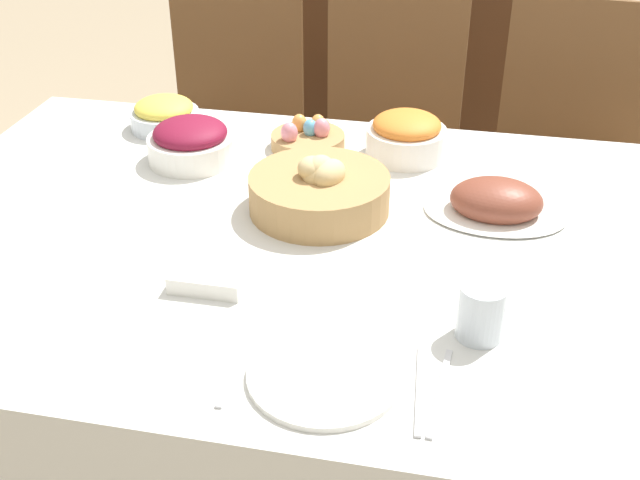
# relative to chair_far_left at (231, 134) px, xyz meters

# --- Properties ---
(dining_table) EXTENTS (1.83, 1.15, 0.73)m
(dining_table) POSITION_rel_chair_far_left_xyz_m (0.52, -0.92, -0.14)
(dining_table) COLOR silver
(dining_table) RESTS_ON ground
(chair_far_left) EXTENTS (0.42, 0.42, 0.96)m
(chair_far_left) POSITION_rel_chair_far_left_xyz_m (0.00, 0.00, 0.00)
(chair_far_left) COLOR brown
(chair_far_left) RESTS_ON ground
(chair_far_right) EXTENTS (0.46, 0.46, 0.96)m
(chair_far_right) POSITION_rel_chair_far_left_xyz_m (1.02, -0.00, 0.00)
(chair_far_right) COLOR brown
(chair_far_right) RESTS_ON ground
(chair_far_center) EXTENTS (0.44, 0.44, 0.96)m
(chair_far_center) POSITION_rel_chair_far_left_xyz_m (0.49, -0.00, 0.00)
(chair_far_center) COLOR brown
(chair_far_center) RESTS_ON ground
(sideboard) EXTENTS (1.15, 0.44, 1.00)m
(sideboard) POSITION_rel_chair_far_left_xyz_m (0.36, 0.73, -0.01)
(sideboard) COLOR #4C2D19
(sideboard) RESTS_ON ground
(bread_basket) EXTENTS (0.29, 0.29, 0.12)m
(bread_basket) POSITION_rel_chair_far_left_xyz_m (0.46, -0.82, 0.27)
(bread_basket) COLOR #AD8451
(bread_basket) RESTS_ON dining_table
(egg_basket) EXTENTS (0.17, 0.17, 0.08)m
(egg_basket) POSITION_rel_chair_far_left_xyz_m (0.37, -0.53, 0.25)
(egg_basket) COLOR #AD8451
(egg_basket) RESTS_ON dining_table
(ham_platter) EXTENTS (0.29, 0.20, 0.08)m
(ham_platter) POSITION_rel_chair_far_left_xyz_m (0.81, -0.77, 0.25)
(ham_platter) COLOR white
(ham_platter) RESTS_ON dining_table
(carrot_bowl) EXTENTS (0.19, 0.19, 0.11)m
(carrot_bowl) POSITION_rel_chair_far_left_xyz_m (0.60, -0.53, 0.28)
(carrot_bowl) COLOR white
(carrot_bowl) RESTS_ON dining_table
(pineapple_bowl) EXTENTS (0.17, 0.17, 0.08)m
(pineapple_bowl) POSITION_rel_chair_far_left_xyz_m (-0.01, -0.49, 0.26)
(pineapple_bowl) COLOR silver
(pineapple_bowl) RESTS_ON dining_table
(beet_salad_bowl) EXTENTS (0.20, 0.20, 0.10)m
(beet_salad_bowl) POSITION_rel_chair_far_left_xyz_m (0.12, -0.65, 0.27)
(beet_salad_bowl) COLOR white
(beet_salad_bowl) RESTS_ON dining_table
(dinner_plate) EXTENTS (0.24, 0.24, 0.01)m
(dinner_plate) POSITION_rel_chair_far_left_xyz_m (0.57, -1.33, 0.23)
(dinner_plate) COLOR white
(dinner_plate) RESTS_ON dining_table
(fork) EXTENTS (0.02, 0.20, 0.00)m
(fork) POSITION_rel_chair_far_left_xyz_m (0.43, -1.33, 0.23)
(fork) COLOR silver
(fork) RESTS_ON dining_table
(knife) EXTENTS (0.02, 0.20, 0.00)m
(knife) POSITION_rel_chair_far_left_xyz_m (0.72, -1.33, 0.23)
(knife) COLOR silver
(knife) RESTS_ON dining_table
(spoon) EXTENTS (0.02, 0.20, 0.00)m
(spoon) POSITION_rel_chair_far_left_xyz_m (0.75, -1.33, 0.23)
(spoon) COLOR silver
(spoon) RESTS_ON dining_table
(drinking_cup) EXTENTS (0.08, 0.08, 0.09)m
(drinking_cup) POSITION_rel_chair_far_left_xyz_m (0.79, -1.18, 0.27)
(drinking_cup) COLOR silver
(drinking_cup) RESTS_ON dining_table
(butter_dish) EXTENTS (0.13, 0.08, 0.03)m
(butter_dish) POSITION_rel_chair_far_left_xyz_m (0.32, -1.14, 0.24)
(butter_dish) COLOR white
(butter_dish) RESTS_ON dining_table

